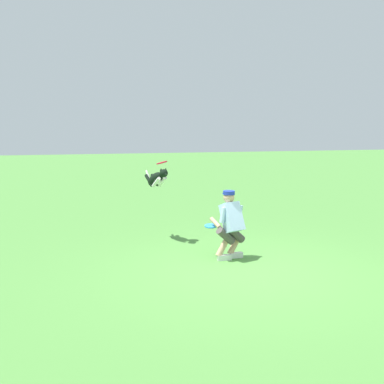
{
  "coord_description": "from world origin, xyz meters",
  "views": [
    {
      "loc": [
        2.64,
        7.43,
        2.59
      ],
      "look_at": [
        0.57,
        -1.61,
        1.17
      ],
      "focal_mm": 44.05,
      "sensor_mm": 36.0,
      "label": 1
    }
  ],
  "objects_px": {
    "frisbee_flying": "(162,163)",
    "dog": "(157,179)",
    "person": "(231,223)",
    "frisbee_held": "(211,226)"
  },
  "relations": [
    {
      "from": "frisbee_flying",
      "to": "dog",
      "type": "bearing_deg",
      "value": -55.65
    },
    {
      "from": "person",
      "to": "frisbee_held",
      "type": "relative_size",
      "value": 5.54
    },
    {
      "from": "dog",
      "to": "frisbee_flying",
      "type": "height_order",
      "value": "frisbee_flying"
    },
    {
      "from": "dog",
      "to": "person",
      "type": "bearing_deg",
      "value": 14.96
    },
    {
      "from": "person",
      "to": "frisbee_held",
      "type": "height_order",
      "value": "person"
    },
    {
      "from": "frisbee_flying",
      "to": "frisbee_held",
      "type": "distance_m",
      "value": 1.9
    },
    {
      "from": "dog",
      "to": "frisbee_flying",
      "type": "distance_m",
      "value": 0.4
    },
    {
      "from": "person",
      "to": "dog",
      "type": "relative_size",
      "value": 1.34
    },
    {
      "from": "frisbee_held",
      "to": "frisbee_flying",
      "type": "bearing_deg",
      "value": -63.21
    },
    {
      "from": "person",
      "to": "dog",
      "type": "height_order",
      "value": "dog"
    }
  ]
}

